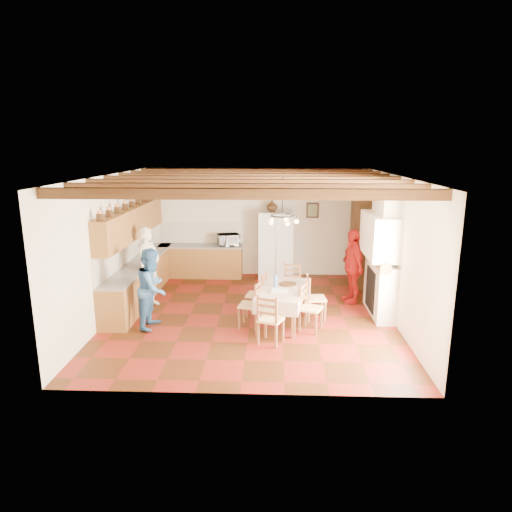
# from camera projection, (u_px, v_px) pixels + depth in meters

# --- Properties ---
(floor) EXTENTS (6.00, 6.50, 0.02)m
(floor) POSITION_uv_depth(u_px,v_px,m) (251.00, 315.00, 9.94)
(floor) COLOR #451F0B
(floor) RESTS_ON ground
(ceiling) EXTENTS (6.00, 6.50, 0.02)m
(ceiling) POSITION_uv_depth(u_px,v_px,m) (250.00, 175.00, 9.23)
(ceiling) COLOR silver
(ceiling) RESTS_ON ground
(wall_back) EXTENTS (6.00, 0.02, 3.00)m
(wall_back) POSITION_uv_depth(u_px,v_px,m) (257.00, 222.00, 12.75)
(wall_back) COLOR #EEE5C9
(wall_back) RESTS_ON ground
(wall_front) EXTENTS (6.00, 0.02, 3.00)m
(wall_front) POSITION_uv_depth(u_px,v_px,m) (239.00, 298.00, 6.42)
(wall_front) COLOR #EEE5C9
(wall_front) RESTS_ON ground
(wall_left) EXTENTS (0.02, 6.50, 3.00)m
(wall_left) POSITION_uv_depth(u_px,v_px,m) (110.00, 247.00, 9.70)
(wall_left) COLOR #EEE5C9
(wall_left) RESTS_ON ground
(wall_right) EXTENTS (0.02, 6.50, 3.00)m
(wall_right) POSITION_uv_depth(u_px,v_px,m) (395.00, 249.00, 9.47)
(wall_right) COLOR #EEE5C9
(wall_right) RESTS_ON ground
(ceiling_beams) EXTENTS (6.00, 6.30, 0.16)m
(ceiling_beams) POSITION_uv_depth(u_px,v_px,m) (251.00, 180.00, 9.25)
(ceiling_beams) COLOR #32170B
(ceiling_beams) RESTS_ON ground
(lower_cabinets_left) EXTENTS (0.60, 4.30, 0.86)m
(lower_cabinets_left) POSITION_uv_depth(u_px,v_px,m) (141.00, 281.00, 10.96)
(lower_cabinets_left) COLOR brown
(lower_cabinets_left) RESTS_ON ground
(lower_cabinets_back) EXTENTS (2.30, 0.60, 0.86)m
(lower_cabinets_back) POSITION_uv_depth(u_px,v_px,m) (201.00, 262.00, 12.76)
(lower_cabinets_back) COLOR brown
(lower_cabinets_back) RESTS_ON ground
(countertop_left) EXTENTS (0.62, 4.30, 0.04)m
(countertop_left) POSITION_uv_depth(u_px,v_px,m) (140.00, 263.00, 10.85)
(countertop_left) COLOR slate
(countertop_left) RESTS_ON lower_cabinets_left
(countertop_back) EXTENTS (2.34, 0.62, 0.04)m
(countertop_back) POSITION_uv_depth(u_px,v_px,m) (200.00, 246.00, 12.65)
(countertop_back) COLOR slate
(countertop_back) RESTS_ON lower_cabinets_back
(backsplash_left) EXTENTS (0.03, 4.30, 0.60)m
(backsplash_left) POSITION_uv_depth(u_px,v_px,m) (127.00, 249.00, 10.79)
(backsplash_left) COLOR beige
(backsplash_left) RESTS_ON ground
(backsplash_back) EXTENTS (2.30, 0.03, 0.60)m
(backsplash_back) POSITION_uv_depth(u_px,v_px,m) (202.00, 233.00, 12.85)
(backsplash_back) COLOR beige
(backsplash_back) RESTS_ON ground
(upper_cabinets) EXTENTS (0.35, 4.20, 0.70)m
(upper_cabinets) POSITION_uv_depth(u_px,v_px,m) (132.00, 222.00, 10.63)
(upper_cabinets) COLOR brown
(upper_cabinets) RESTS_ON ground
(fireplace) EXTENTS (0.56, 1.60, 2.80)m
(fireplace) POSITION_uv_depth(u_px,v_px,m) (379.00, 251.00, 9.70)
(fireplace) COLOR beige
(fireplace) RESTS_ON ground
(wall_picture) EXTENTS (0.34, 0.03, 0.42)m
(wall_picture) POSITION_uv_depth(u_px,v_px,m) (313.00, 210.00, 12.58)
(wall_picture) COLOR #332319
(wall_picture) RESTS_ON ground
(refrigerator) EXTENTS (0.95, 0.79, 1.86)m
(refrigerator) POSITION_uv_depth(u_px,v_px,m) (276.00, 245.00, 12.53)
(refrigerator) COLOR white
(refrigerator) RESTS_ON floor
(hutch) EXTENTS (0.63, 1.30, 2.28)m
(hutch) POSITION_uv_depth(u_px,v_px,m) (360.00, 242.00, 11.91)
(hutch) COLOR #351F0C
(hutch) RESTS_ON floor
(dining_table) EXTENTS (1.12, 1.81, 0.74)m
(dining_table) POSITION_uv_depth(u_px,v_px,m) (281.00, 292.00, 9.38)
(dining_table) COLOR beige
(dining_table) RESTS_ON floor
(chandelier) EXTENTS (0.47, 0.47, 0.03)m
(chandelier) POSITION_uv_depth(u_px,v_px,m) (282.00, 215.00, 9.00)
(chandelier) COLOR black
(chandelier) RESTS_ON ground
(chair_left_near) EXTENTS (0.48, 0.49, 0.96)m
(chair_left_near) POSITION_uv_depth(u_px,v_px,m) (250.00, 304.00, 9.19)
(chair_left_near) COLOR brown
(chair_left_near) RESTS_ON floor
(chair_left_far) EXTENTS (0.48, 0.49, 0.96)m
(chair_left_far) POSITION_uv_depth(u_px,v_px,m) (256.00, 294.00, 9.82)
(chair_left_far) COLOR brown
(chair_left_far) RESTS_ON floor
(chair_right_near) EXTENTS (0.53, 0.54, 0.96)m
(chair_right_near) POSITION_uv_depth(u_px,v_px,m) (311.00, 307.00, 9.00)
(chair_right_near) COLOR brown
(chair_right_near) RESTS_ON floor
(chair_right_far) EXTENTS (0.43, 0.45, 0.96)m
(chair_right_far) POSITION_uv_depth(u_px,v_px,m) (316.00, 297.00, 9.60)
(chair_right_far) COLOR brown
(chair_right_far) RESTS_ON floor
(chair_end_near) EXTENTS (0.54, 0.53, 0.96)m
(chair_end_near) POSITION_uv_depth(u_px,v_px,m) (271.00, 319.00, 8.43)
(chair_end_near) COLOR brown
(chair_end_near) RESTS_ON floor
(chair_end_far) EXTENTS (0.50, 0.48, 0.96)m
(chair_end_far) POSITION_uv_depth(u_px,v_px,m) (291.00, 285.00, 10.47)
(chair_end_far) COLOR brown
(chair_end_far) RESTS_ON floor
(person_man) EXTENTS (0.66, 0.79, 1.86)m
(person_man) POSITION_uv_depth(u_px,v_px,m) (149.00, 267.00, 10.27)
(person_man) COLOR white
(person_man) RESTS_ON floor
(person_woman_blue) EXTENTS (0.71, 0.86, 1.63)m
(person_woman_blue) POSITION_uv_depth(u_px,v_px,m) (153.00, 288.00, 9.13)
(person_woman_blue) COLOR #33669E
(person_woman_blue) RESTS_ON floor
(person_woman_red) EXTENTS (0.63, 1.09, 1.74)m
(person_woman_red) POSITION_uv_depth(u_px,v_px,m) (352.00, 266.00, 10.58)
(person_woman_red) COLOR #B41815
(person_woman_red) RESTS_ON floor
(microwave) EXTENTS (0.67, 0.55, 0.32)m
(microwave) POSITION_uv_depth(u_px,v_px,m) (228.00, 240.00, 12.58)
(microwave) COLOR silver
(microwave) RESTS_ON countertop_back
(fridge_vase) EXTENTS (0.34, 0.34, 0.31)m
(fridge_vase) POSITION_uv_depth(u_px,v_px,m) (272.00, 206.00, 12.28)
(fridge_vase) COLOR #351F0C
(fridge_vase) RESTS_ON refrigerator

